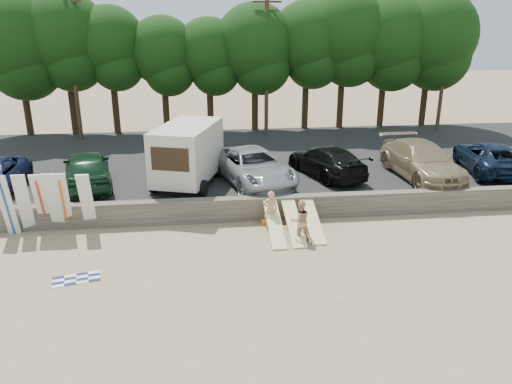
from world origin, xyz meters
TOP-DOWN VIEW (x-y plane):
  - ground at (0.00, 0.00)m, footprint 120.00×120.00m
  - seawall at (0.00, 3.00)m, footprint 44.00×0.50m
  - parking_lot at (0.00, 10.50)m, footprint 44.00×14.50m
  - treeline at (0.60, 17.59)m, footprint 33.44×6.34m
  - utility_poles at (2.00, 16.00)m, footprint 25.80×0.26m
  - box_trailer at (-3.01, 5.94)m, footprint 3.54×4.89m
  - car_1 at (-7.61, 6.11)m, footprint 3.05×5.36m
  - car_2 at (0.03, 5.85)m, footprint 4.11×6.23m
  - car_3 at (3.72, 6.58)m, footprint 3.54×5.46m
  - car_4 at (8.23, 5.74)m, footprint 2.73×5.97m
  - car_5 at (12.09, 6.27)m, footprint 3.47×5.78m
  - surfboard_upright_0 at (-9.92, 2.41)m, footprint 0.57×0.60m
  - surfboard_upright_1 at (-9.32, 2.54)m, footprint 0.55×0.67m
  - surfboard_upright_2 at (-8.69, 2.64)m, footprint 0.50×0.76m
  - surfboard_upright_3 at (-8.21, 2.57)m, footprint 0.51×0.66m
  - surfboard_upright_4 at (-7.86, 2.59)m, footprint 0.58×0.76m
  - surfboard_upright_5 at (-6.95, 2.53)m, footprint 0.52×0.82m
  - surfboard_low_0 at (0.36, 1.36)m, footprint 0.56×2.89m
  - surfboard_low_1 at (1.13, 1.39)m, footprint 0.56×2.89m
  - surfboard_low_2 at (1.91, 1.57)m, footprint 0.56×2.88m
  - beachgoer_a at (0.29, 1.97)m, footprint 0.60×0.40m
  - beachgoer_b at (1.25, 0.74)m, footprint 0.84×0.68m
  - cooler at (1.27, 2.21)m, footprint 0.46×0.42m
  - gear_bag at (0.15, 2.40)m, footprint 0.32×0.27m
  - beach_towel at (-6.65, -1.42)m, footprint 1.80×1.80m

SIDE VIEW (x-z plane):
  - ground at x=0.00m, z-range 0.00..0.00m
  - beach_towel at x=-6.65m, z-range 0.01..0.01m
  - gear_bag at x=0.15m, z-range 0.00..0.22m
  - cooler at x=1.27m, z-range 0.00..0.32m
  - parking_lot at x=0.00m, z-range 0.00..0.70m
  - surfboard_low_1 at x=1.13m, z-range 0.00..0.94m
  - surfboard_low_0 at x=0.36m, z-range 0.00..0.94m
  - surfboard_low_2 at x=1.91m, z-range 0.00..0.98m
  - seawall at x=0.00m, z-range 0.00..1.00m
  - beachgoer_a at x=0.29m, z-range 0.00..1.61m
  - beachgoer_b at x=1.25m, z-range 0.00..1.61m
  - surfboard_upright_5 at x=-6.95m, z-range 0.00..2.51m
  - surfboard_upright_2 at x=-8.69m, z-range 0.00..2.52m
  - surfboard_upright_4 at x=-7.86m, z-range 0.00..2.53m
  - surfboard_upright_3 at x=-8.21m, z-range 0.00..2.55m
  - surfboard_upright_1 at x=-9.32m, z-range 0.00..2.55m
  - surfboard_upright_0 at x=-9.92m, z-range 0.00..2.57m
  - car_3 at x=3.72m, z-range 0.70..2.17m
  - car_5 at x=12.09m, z-range 0.70..2.20m
  - car_2 at x=0.03m, z-range 0.70..2.29m
  - car_4 at x=8.23m, z-range 0.70..2.39m
  - car_1 at x=-7.61m, z-range 0.70..2.42m
  - box_trailer at x=-3.01m, z-range 0.87..3.69m
  - utility_poles at x=2.00m, z-range 0.93..9.93m
  - treeline at x=0.60m, z-range 2.06..11.42m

